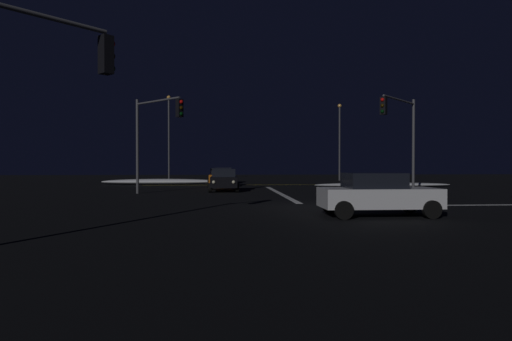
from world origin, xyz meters
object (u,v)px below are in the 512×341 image
(sedan_black, at_px, (224,180))
(sedan_silver, at_px, (223,175))
(sedan_orange, at_px, (220,177))
(traffic_signal_ne, at_px, (402,126))
(streetlamp_right_far, at_px, (340,136))
(streetlamp_left_far, at_px, (169,132))
(traffic_signal_sw, at_px, (36,78))
(traffic_signal_nw, at_px, (155,127))
(sedan_white_crossing, at_px, (378,194))

(sedan_black, xyz_separation_m, sedan_silver, (-0.05, 12.99, 0.00))
(sedan_orange, xyz_separation_m, traffic_signal_ne, (11.71, -10.34, 3.57))
(streetlamp_right_far, bearing_deg, streetlamp_left_far, 180.00)
(traffic_signal_ne, bearing_deg, sedan_silver, 124.60)
(traffic_signal_sw, height_order, streetlamp_right_far, streetlamp_right_far)
(sedan_orange, relative_size, traffic_signal_nw, 0.71)
(sedan_white_crossing, bearing_deg, sedan_orange, 105.17)
(streetlamp_right_far, bearing_deg, traffic_signal_ne, -95.41)
(sedan_silver, xyz_separation_m, traffic_signal_ne, (11.44, -16.58, 3.57))
(streetlamp_left_far, xyz_separation_m, streetlamp_right_far, (19.79, 0.00, -0.38))
(sedan_orange, bearing_deg, sedan_black, -87.24)
(traffic_signal_sw, bearing_deg, sedan_white_crossing, 23.38)
(sedan_white_crossing, distance_m, traffic_signal_sw, 11.47)
(traffic_signal_ne, xyz_separation_m, streetlamp_right_far, (2.14, 22.64, 0.81))
(sedan_black, distance_m, sedan_white_crossing, 16.13)
(sedan_white_crossing, bearing_deg, streetlamp_right_far, 76.93)
(traffic_signal_ne, distance_m, streetlamp_left_far, 28.73)
(streetlamp_left_far, bearing_deg, sedan_orange, -64.27)
(sedan_orange, distance_m, streetlamp_left_far, 14.47)
(traffic_signal_nw, xyz_separation_m, streetlamp_right_far, (17.78, 22.51, 0.98))
(sedan_silver, xyz_separation_m, traffic_signal_nw, (-4.20, -16.45, 3.41))
(sedan_orange, distance_m, sedan_silver, 6.25)
(traffic_signal_ne, relative_size, streetlamp_left_far, 0.65)
(traffic_signal_nw, height_order, streetlamp_right_far, streetlamp_right_far)
(sedan_black, height_order, traffic_signal_ne, traffic_signal_ne)
(traffic_signal_ne, bearing_deg, streetlamp_right_far, 84.59)
(traffic_signal_sw, bearing_deg, sedan_black, 76.97)
(streetlamp_right_far, bearing_deg, traffic_signal_nw, -128.31)
(sedan_white_crossing, relative_size, traffic_signal_ne, 0.69)
(sedan_black, bearing_deg, streetlamp_right_far, 54.61)
(sedan_silver, bearing_deg, sedan_orange, -92.51)
(traffic_signal_sw, bearing_deg, sedan_silver, 82.18)
(streetlamp_right_far, bearing_deg, sedan_white_crossing, -103.07)
(sedan_black, bearing_deg, traffic_signal_nw, -140.84)
(sedan_black, bearing_deg, streetlamp_left_far, 108.19)
(sedan_silver, bearing_deg, streetlamp_left_far, 135.67)
(sedan_black, xyz_separation_m, traffic_signal_sw, (-4.51, -19.50, 3.18))
(sedan_orange, bearing_deg, traffic_signal_sw, -99.07)
(sedan_orange, bearing_deg, streetlamp_right_far, 41.61)
(traffic_signal_ne, relative_size, traffic_signal_sw, 1.08)
(streetlamp_left_far, distance_m, streetlamp_right_far, 19.80)
(traffic_signal_nw, relative_size, streetlamp_right_far, 0.68)
(traffic_signal_ne, xyz_separation_m, traffic_signal_sw, (-15.90, -15.90, -0.39))
(streetlamp_left_far, bearing_deg, sedan_silver, -44.33)
(sedan_orange, relative_size, streetlamp_left_far, 0.44)
(sedan_white_crossing, relative_size, traffic_signal_nw, 0.71)
(sedan_silver, bearing_deg, sedan_black, -89.77)
(traffic_signal_ne, bearing_deg, streetlamp_left_far, 127.93)
(sedan_orange, distance_m, traffic_signal_nw, 11.45)
(sedan_orange, distance_m, streetlamp_right_far, 19.05)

